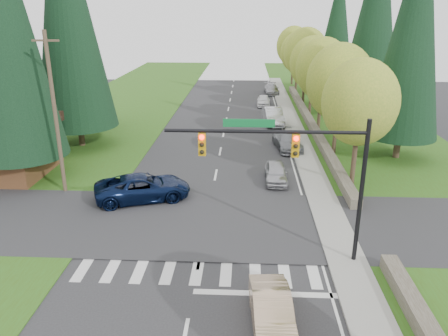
# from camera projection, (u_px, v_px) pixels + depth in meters

# --- Properties ---
(ground) EXTENTS (120.00, 120.00, 0.00)m
(ground) POSITION_uv_depth(u_px,v_px,m) (188.00, 320.00, 16.49)
(ground) COLOR #28282B
(ground) RESTS_ON ground
(grass_east) EXTENTS (14.00, 110.00, 0.06)m
(grass_east) POSITION_uv_depth(u_px,v_px,m) (383.00, 157.00, 34.64)
(grass_east) COLOR #335215
(grass_east) RESTS_ON ground
(grass_west) EXTENTS (14.00, 110.00, 0.06)m
(grass_west) POSITION_uv_depth(u_px,v_px,m) (62.00, 152.00, 35.87)
(grass_west) COLOR #335215
(grass_west) RESTS_ON ground
(cross_street) EXTENTS (120.00, 8.00, 0.10)m
(cross_street) POSITION_uv_depth(u_px,v_px,m) (206.00, 223.00, 24.00)
(cross_street) COLOR #28282B
(cross_street) RESTS_ON ground
(sidewalk_east) EXTENTS (1.80, 80.00, 0.13)m
(sidewalk_east) POSITION_uv_depth(u_px,v_px,m) (302.00, 148.00, 36.79)
(sidewalk_east) COLOR gray
(sidewalk_east) RESTS_ON ground
(curb_east) EXTENTS (0.20, 80.00, 0.13)m
(curb_east) POSITION_uv_depth(u_px,v_px,m) (292.00, 148.00, 36.83)
(curb_east) COLOR gray
(curb_east) RESTS_ON ground
(stone_wall_north) EXTENTS (0.70, 40.00, 0.70)m
(stone_wall_north) POSITION_uv_depth(u_px,v_px,m) (310.00, 122.00, 44.12)
(stone_wall_north) COLOR #4C4438
(stone_wall_north) RESTS_ON ground
(traffic_signal) EXTENTS (8.70, 0.37, 6.80)m
(traffic_signal) POSITION_uv_depth(u_px,v_px,m) (299.00, 159.00, 18.80)
(traffic_signal) COLOR black
(traffic_signal) RESTS_ON ground
(utility_pole) EXTENTS (1.60, 0.24, 10.00)m
(utility_pole) POSITION_uv_depth(u_px,v_px,m) (55.00, 113.00, 26.45)
(utility_pole) COLOR #473828
(utility_pole) RESTS_ON ground
(decid_tree_0) EXTENTS (4.80, 4.80, 8.37)m
(decid_tree_0) POSITION_uv_depth(u_px,v_px,m) (360.00, 102.00, 27.28)
(decid_tree_0) COLOR #38281C
(decid_tree_0) RESTS_ON ground
(decid_tree_1) EXTENTS (5.20, 5.20, 8.80)m
(decid_tree_1) POSITION_uv_depth(u_px,v_px,m) (340.00, 82.00, 33.78)
(decid_tree_1) COLOR #38281C
(decid_tree_1) RESTS_ON ground
(decid_tree_2) EXTENTS (5.00, 5.00, 8.82)m
(decid_tree_2) POSITION_uv_depth(u_px,v_px,m) (323.00, 69.00, 40.32)
(decid_tree_2) COLOR #38281C
(decid_tree_2) RESTS_ON ground
(decid_tree_3) EXTENTS (5.00, 5.00, 8.55)m
(decid_tree_3) POSITION_uv_depth(u_px,v_px,m) (313.00, 63.00, 46.98)
(decid_tree_3) COLOR #38281C
(decid_tree_3) RESTS_ON ground
(decid_tree_4) EXTENTS (5.40, 5.40, 9.18)m
(decid_tree_4) POSITION_uv_depth(u_px,v_px,m) (306.00, 53.00, 53.41)
(decid_tree_4) COLOR #38281C
(decid_tree_4) RESTS_ON ground
(decid_tree_5) EXTENTS (4.80, 4.80, 8.30)m
(decid_tree_5) POSITION_uv_depth(u_px,v_px,m) (298.00, 52.00, 60.17)
(decid_tree_5) COLOR #38281C
(decid_tree_5) RESTS_ON ground
(decid_tree_6) EXTENTS (5.20, 5.20, 8.86)m
(decid_tree_6) POSITION_uv_depth(u_px,v_px,m) (294.00, 46.00, 66.62)
(decid_tree_6) COLOR #38281C
(decid_tree_6) RESTS_ON ground
(conifer_w_a) EXTENTS (6.12, 6.12, 19.80)m
(conifer_w_a) POSITION_uv_depth(u_px,v_px,m) (0.00, 14.00, 26.56)
(conifer_w_a) COLOR #38281C
(conifer_w_a) RESTS_ON ground
(conifer_w_c) EXTENTS (6.46, 6.46, 20.80)m
(conifer_w_c) POSITION_uv_depth(u_px,v_px,m) (66.00, 7.00, 33.86)
(conifer_w_c) COLOR #38281C
(conifer_w_c) RESTS_ON ground
(conifer_w_e) EXTENTS (5.78, 5.78, 18.80)m
(conifer_w_e) POSITION_uv_depth(u_px,v_px,m) (72.00, 19.00, 39.93)
(conifer_w_e) COLOR #38281C
(conifer_w_e) RESTS_ON ground
(conifer_e_a) EXTENTS (5.44, 5.44, 17.80)m
(conifer_e_a) POSITION_uv_depth(u_px,v_px,m) (414.00, 29.00, 31.26)
(conifer_e_a) COLOR #38281C
(conifer_e_a) RESTS_ON ground
(conifer_e_b) EXTENTS (6.12, 6.12, 19.80)m
(conifer_e_b) POSITION_uv_depth(u_px,v_px,m) (376.00, 13.00, 44.01)
(conifer_e_b) COLOR #38281C
(conifer_e_b) RESTS_ON ground
(conifer_e_c) EXTENTS (5.10, 5.10, 16.80)m
(conifer_e_c) POSITION_uv_depth(u_px,v_px,m) (337.00, 24.00, 57.72)
(conifer_e_c) COLOR #38281C
(conifer_e_c) RESTS_ON ground
(sedan_champagne) EXTENTS (1.71, 4.18, 1.35)m
(sedan_champagne) POSITION_uv_depth(u_px,v_px,m) (272.00, 312.00, 15.91)
(sedan_champagne) COLOR #D7B48F
(sedan_champagne) RESTS_ON ground
(suv_navy) EXTENTS (6.32, 4.38, 1.60)m
(suv_navy) POSITION_uv_depth(u_px,v_px,m) (143.00, 187.00, 26.74)
(suv_navy) COLOR #0B1738
(suv_navy) RESTS_ON ground
(parked_car_a) EXTENTS (1.53, 3.73, 1.27)m
(parked_car_a) POSITION_uv_depth(u_px,v_px,m) (276.00, 173.00, 29.66)
(parked_car_a) COLOR #AFAFB4
(parked_car_a) RESTS_ON ground
(parked_car_b) EXTENTS (2.57, 4.97, 1.38)m
(parked_car_b) POSITION_uv_depth(u_px,v_px,m) (287.00, 141.00, 36.64)
(parked_car_b) COLOR slate
(parked_car_b) RESTS_ON ground
(parked_car_c) EXTENTS (2.17, 5.15, 1.65)m
(parked_car_c) POSITION_uv_depth(u_px,v_px,m) (273.00, 116.00, 44.53)
(parked_car_c) COLOR silver
(parked_car_c) RESTS_ON ground
(parked_car_d) EXTENTS (1.66, 3.86, 1.30)m
(parked_car_d) POSITION_uv_depth(u_px,v_px,m) (263.00, 101.00, 53.13)
(parked_car_d) COLOR white
(parked_car_d) RESTS_ON ground
(parked_car_e) EXTENTS (2.06, 4.72, 1.35)m
(parked_car_e) POSITION_uv_depth(u_px,v_px,m) (272.00, 89.00, 60.76)
(parked_car_e) COLOR #99999D
(parked_car_e) RESTS_ON ground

